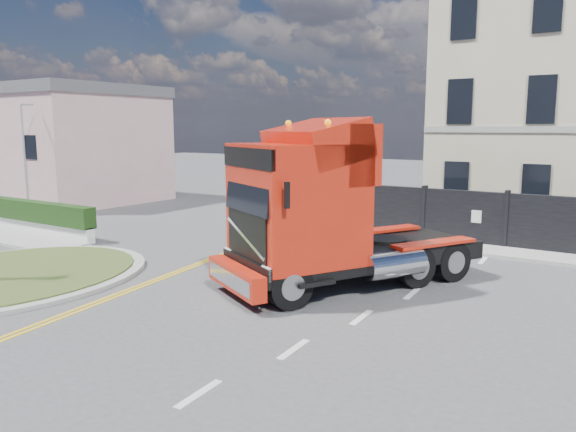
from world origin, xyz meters
The scene contains 9 objects.
ground centered at (0.00, 0.00, 0.00)m, with size 120.00×120.00×0.00m, color #424244.
traffic_island centered at (-7.00, -3.00, 0.08)m, with size 6.80×6.80×0.17m.
hedge_wall centered at (-13.00, 1.50, 0.74)m, with size 8.00×0.55×1.35m.
pavement_side centered at (-13.00, 0.40, 0.05)m, with size 8.50×1.80×0.10m, color #979792.
seaside_bldg_pink centered at (-20.00, 9.00, 3.00)m, with size 8.00×8.00×6.00m, color #D2A4A6.
seaside_bldg_cream centered at (-28.00, 11.00, 2.50)m, with size 9.00×8.00×5.00m, color beige.
pavement_far centered at (6.00, 8.10, 0.06)m, with size 20.00×1.60×0.12m, color #979792.
truck centered at (0.95, 1.15, 1.95)m, with size 5.81×7.69×4.36m.
lamppost_slim centered at (-17.12, 4.11, 3.22)m, with size 0.22×0.45×5.45m.
Camera 1 is at (8.26, -11.53, 4.27)m, focal length 35.00 mm.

